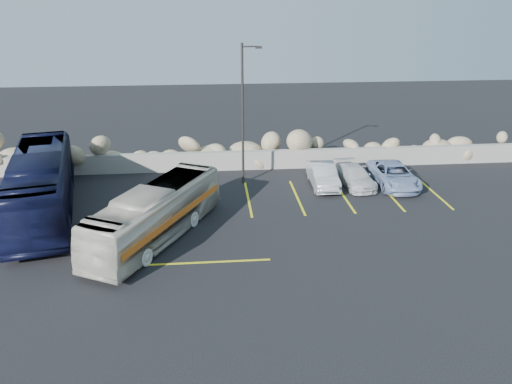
{
  "coord_description": "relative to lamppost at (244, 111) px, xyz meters",
  "views": [
    {
      "loc": [
        0.71,
        -18.13,
        10.36
      ],
      "look_at": [
        2.75,
        4.0,
        1.57
      ],
      "focal_mm": 35.0,
      "sensor_mm": 36.0,
      "label": 1
    }
  ],
  "objects": [
    {
      "name": "tour_coach",
      "position": [
        -10.41,
        -3.44,
        -2.72
      ],
      "size": [
        5.06,
        11.58,
        3.14
      ],
      "primitive_type": "imported",
      "rotation": [
        0.0,
        0.0,
        0.22
      ],
      "color": "black",
      "rests_on": "ground"
    },
    {
      "name": "seawall",
      "position": [
        -2.56,
        2.5,
        -3.7
      ],
      "size": [
        60.0,
        0.4,
        1.2
      ],
      "primitive_type": "cube",
      "color": "gray",
      "rests_on": "ground"
    },
    {
      "name": "ground",
      "position": [
        -2.56,
        -9.5,
        -4.3
      ],
      "size": [
        90.0,
        90.0,
        0.0
      ],
      "primitive_type": "plane",
      "color": "black",
      "rests_on": "ground"
    },
    {
      "name": "parking_lines",
      "position": [
        2.09,
        -3.93,
        -4.29
      ],
      "size": [
        18.16,
        9.36,
        0.01
      ],
      "color": "yellow",
      "rests_on": "ground"
    },
    {
      "name": "car_b",
      "position": [
        4.52,
        -0.91,
        -3.64
      ],
      "size": [
        1.48,
        3.99,
        1.3
      ],
      "primitive_type": "imported",
      "rotation": [
        0.0,
        0.0,
        -0.03
      ],
      "color": "silver",
      "rests_on": "ground"
    },
    {
      "name": "riprap_pile",
      "position": [
        -2.56,
        3.7,
        -3.0
      ],
      "size": [
        54.0,
        2.8,
        2.6
      ],
      "primitive_type": null,
      "color": "#998964",
      "rests_on": "ground"
    },
    {
      "name": "car_c",
      "position": [
        6.39,
        -0.98,
        -3.74
      ],
      "size": [
        1.96,
        3.99,
        1.12
      ],
      "primitive_type": "imported",
      "rotation": [
        0.0,
        0.0,
        0.1
      ],
      "color": "silver",
      "rests_on": "ground"
    },
    {
      "name": "lamppost",
      "position": [
        0.0,
        0.0,
        0.0
      ],
      "size": [
        1.14,
        0.18,
        8.0
      ],
      "color": "#322E2C",
      "rests_on": "ground"
    },
    {
      "name": "car_d",
      "position": [
        8.63,
        -1.2,
        -3.66
      ],
      "size": [
        2.14,
        4.6,
        1.28
      ],
      "primitive_type": "imported",
      "rotation": [
        0.0,
        0.0,
        0.0
      ],
      "color": "#8CA0C7",
      "rests_on": "ground"
    },
    {
      "name": "vintage_bus",
      "position": [
        -4.44,
        -6.84,
        -3.07
      ],
      "size": [
        5.87,
        8.79,
        2.46
      ],
      "primitive_type": "imported",
      "rotation": [
        0.0,
        0.0,
        -0.48
      ],
      "color": "silver",
      "rests_on": "ground"
    }
  ]
}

